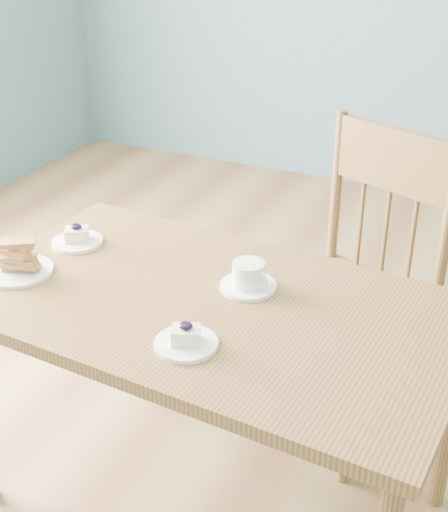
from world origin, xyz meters
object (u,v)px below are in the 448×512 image
(dining_table, at_px, (210,324))
(biscotti_plate, at_px, (17,262))
(cheesecake_plate_far, at_px, (77,239))
(dining_chair, at_px, (352,286))
(cheesecake_plate_near, at_px, (186,340))
(coffee_cup, at_px, (249,278))

(dining_table, relative_size, biscotti_plate, 7.13)
(dining_table, distance_m, cheesecake_plate_far, 0.52)
(dining_chair, xyz_separation_m, biscotti_plate, (-0.78, -0.61, 0.21))
(cheesecake_plate_near, distance_m, cheesecake_plate_far, 0.63)
(dining_table, xyz_separation_m, biscotti_plate, (-0.54, -0.08, 0.10))
(dining_chair, height_order, biscotti_plate, dining_chair)
(coffee_cup, bearing_deg, dining_chair, 89.19)
(cheesecake_plate_far, xyz_separation_m, biscotti_plate, (-0.04, -0.22, 0.02))
(cheesecake_plate_far, height_order, biscotti_plate, biscotti_plate)
(coffee_cup, bearing_deg, biscotti_plate, -141.06)
(cheesecake_plate_far, relative_size, biscotti_plate, 0.80)
(cheesecake_plate_far, bearing_deg, dining_table, -14.76)
(dining_table, bearing_deg, coffee_cup, 61.94)
(dining_chair, distance_m, cheesecake_plate_far, 0.86)
(dining_table, bearing_deg, cheesecake_plate_far, 169.53)
(dining_chair, relative_size, coffee_cup, 6.69)
(coffee_cup, xyz_separation_m, biscotti_plate, (-0.60, -0.19, 0.00))
(dining_table, distance_m, coffee_cup, 0.16)
(cheesecake_plate_far, relative_size, coffee_cup, 1.00)
(cheesecake_plate_near, xyz_separation_m, cheesecake_plate_far, (-0.54, 0.33, 0.00))
(cheesecake_plate_near, bearing_deg, coffee_cup, 84.93)
(dining_table, bearing_deg, biscotti_plate, -166.77)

